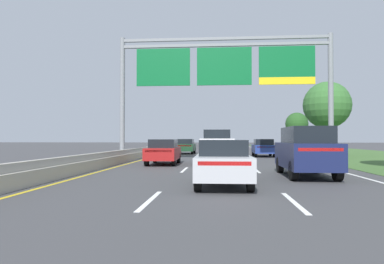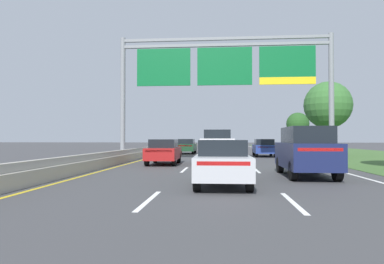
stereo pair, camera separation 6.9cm
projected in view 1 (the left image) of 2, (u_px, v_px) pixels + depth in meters
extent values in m
plane|color=#3D3D3F|center=(220.00, 155.00, 33.41)|extent=(220.00, 220.00, 0.00)
cube|color=white|center=(150.00, 200.00, 9.14)|extent=(0.14, 3.00, 0.01)
cube|color=white|center=(184.00, 170.00, 18.11)|extent=(0.14, 3.00, 0.01)
cube|color=white|center=(196.00, 159.00, 27.08)|extent=(0.14, 3.00, 0.01)
cube|color=white|center=(202.00, 154.00, 36.05)|extent=(0.14, 3.00, 0.01)
cube|color=white|center=(205.00, 151.00, 45.02)|extent=(0.14, 3.00, 0.01)
cube|color=white|center=(208.00, 149.00, 53.99)|extent=(0.14, 3.00, 0.01)
cube|color=white|center=(209.00, 148.00, 62.96)|extent=(0.14, 3.00, 0.01)
cube|color=white|center=(211.00, 146.00, 71.93)|extent=(0.14, 3.00, 0.01)
cube|color=white|center=(212.00, 146.00, 80.90)|extent=(0.14, 3.00, 0.01)
cube|color=white|center=(294.00, 202.00, 8.85)|extent=(0.14, 3.00, 0.01)
cube|color=white|center=(257.00, 170.00, 17.82)|extent=(0.14, 3.00, 0.01)
cube|color=white|center=(244.00, 160.00, 26.79)|extent=(0.14, 3.00, 0.01)
cube|color=white|center=(238.00, 154.00, 35.76)|extent=(0.14, 3.00, 0.01)
cube|color=white|center=(234.00, 151.00, 44.73)|extent=(0.14, 3.00, 0.01)
cube|color=white|center=(232.00, 149.00, 53.70)|extent=(0.14, 3.00, 0.01)
cube|color=white|center=(230.00, 148.00, 62.67)|extent=(0.14, 3.00, 0.01)
cube|color=white|center=(229.00, 146.00, 71.64)|extent=(0.14, 3.00, 0.01)
cube|color=white|center=(228.00, 146.00, 80.61)|extent=(0.14, 3.00, 0.01)
cube|color=white|center=(283.00, 156.00, 32.95)|extent=(0.16, 106.00, 0.01)
cube|color=gold|center=(159.00, 155.00, 33.88)|extent=(0.16, 106.00, 0.01)
cube|color=#3D602D|center=(371.00, 156.00, 32.32)|extent=(14.00, 110.00, 0.02)
cube|color=#A8A399|center=(152.00, 152.00, 33.94)|extent=(0.60, 110.00, 0.55)
cube|color=#A8A399|center=(152.00, 148.00, 33.94)|extent=(0.25, 110.00, 0.30)
cylinder|color=gray|center=(122.00, 99.00, 25.31)|extent=(0.36, 0.36, 8.94)
cylinder|color=gray|center=(331.00, 97.00, 24.15)|extent=(0.36, 0.36, 8.94)
cube|color=gray|center=(224.00, 39.00, 24.81)|extent=(14.70, 0.24, 0.20)
cube|color=gray|center=(224.00, 45.00, 24.80)|extent=(14.70, 0.24, 0.20)
cube|color=#0C602D|center=(163.00, 67.00, 24.93)|extent=(3.83, 0.12, 2.66)
cube|color=#0C602D|center=(224.00, 66.00, 24.59)|extent=(3.83, 0.12, 2.66)
cube|color=#0C602D|center=(287.00, 62.00, 24.26)|extent=(3.83, 0.12, 2.16)
cube|color=yellow|center=(287.00, 81.00, 24.23)|extent=(3.83, 0.12, 0.50)
cube|color=silver|center=(217.00, 149.00, 22.53)|extent=(2.05, 5.42, 1.00)
cube|color=black|center=(217.00, 136.00, 23.39)|extent=(1.74, 1.92, 0.78)
cube|color=#B21414|center=(217.00, 146.00, 19.88)|extent=(1.68, 0.10, 0.12)
cube|color=silver|center=(217.00, 140.00, 20.82)|extent=(2.02, 1.96, 0.20)
cylinder|color=black|center=(205.00, 156.00, 24.41)|extent=(0.31, 0.84, 0.84)
cylinder|color=black|center=(229.00, 156.00, 24.29)|extent=(0.31, 0.84, 0.84)
cylinder|color=black|center=(203.00, 159.00, 20.75)|extent=(0.31, 0.84, 0.84)
cylinder|color=black|center=(231.00, 159.00, 20.63)|extent=(0.31, 0.84, 0.84)
cube|color=maroon|center=(164.00, 153.00, 22.03)|extent=(1.91, 4.44, 0.72)
cube|color=black|center=(164.00, 143.00, 22.00)|extent=(1.61, 2.33, 0.52)
cube|color=#B21414|center=(158.00, 151.00, 19.88)|extent=(1.53, 0.11, 0.12)
cylinder|color=black|center=(155.00, 158.00, 23.57)|extent=(0.23, 0.66, 0.66)
cylinder|color=black|center=(179.00, 158.00, 23.47)|extent=(0.23, 0.66, 0.66)
cylinder|color=black|center=(147.00, 160.00, 20.58)|extent=(0.23, 0.66, 0.66)
cylinder|color=black|center=(174.00, 161.00, 20.49)|extent=(0.23, 0.66, 0.66)
cube|color=#B2B5BA|center=(223.00, 165.00, 12.15)|extent=(1.86, 4.42, 0.72)
cube|color=black|center=(223.00, 147.00, 12.11)|extent=(1.59, 2.32, 0.52)
cube|color=#B21414|center=(224.00, 163.00, 10.00)|extent=(1.53, 0.10, 0.12)
cylinder|color=black|center=(202.00, 171.00, 13.69)|extent=(0.23, 0.66, 0.66)
cylinder|color=black|center=(243.00, 172.00, 13.58)|extent=(0.23, 0.66, 0.66)
cylinder|color=black|center=(198.00, 181.00, 10.70)|extent=(0.23, 0.66, 0.66)
cylinder|color=black|center=(250.00, 181.00, 10.59)|extent=(0.23, 0.66, 0.66)
cube|color=#193D23|center=(186.00, 147.00, 37.04)|extent=(1.85, 4.41, 0.72)
cube|color=black|center=(186.00, 141.00, 37.00)|extent=(1.58, 2.31, 0.52)
cube|color=#B21414|center=(184.00, 146.00, 34.89)|extent=(1.53, 0.09, 0.12)
cylinder|color=black|center=(180.00, 150.00, 38.59)|extent=(0.22, 0.66, 0.66)
cylinder|color=black|center=(194.00, 150.00, 38.46)|extent=(0.22, 0.66, 0.66)
cylinder|color=black|center=(177.00, 151.00, 35.61)|extent=(0.22, 0.66, 0.66)
cylinder|color=black|center=(192.00, 151.00, 35.48)|extent=(0.22, 0.66, 0.66)
cube|color=#161E47|center=(306.00, 155.00, 14.93)|extent=(1.95, 4.72, 1.05)
cube|color=black|center=(306.00, 135.00, 14.79)|extent=(1.67, 3.02, 0.68)
cube|color=#B21414|center=(320.00, 150.00, 12.63)|extent=(1.60, 0.10, 0.12)
cylinder|color=black|center=(280.00, 165.00, 16.58)|extent=(0.27, 0.76, 0.76)
cylinder|color=black|center=(315.00, 165.00, 16.43)|extent=(0.27, 0.76, 0.76)
cylinder|color=black|center=(293.00, 171.00, 13.40)|extent=(0.27, 0.76, 0.76)
cylinder|color=black|center=(338.00, 171.00, 13.25)|extent=(0.27, 0.76, 0.76)
cube|color=navy|center=(263.00, 149.00, 31.60)|extent=(1.90, 4.43, 0.72)
cube|color=black|center=(263.00, 142.00, 31.56)|extent=(1.61, 2.33, 0.52)
cube|color=#B21414|center=(266.00, 147.00, 29.45)|extent=(1.53, 0.11, 0.12)
cylinder|color=black|center=(253.00, 152.00, 33.16)|extent=(0.23, 0.66, 0.66)
cylinder|color=black|center=(270.00, 152.00, 33.00)|extent=(0.23, 0.66, 0.66)
cylinder|color=black|center=(256.00, 153.00, 30.18)|extent=(0.23, 0.66, 0.66)
cylinder|color=black|center=(275.00, 154.00, 30.02)|extent=(0.23, 0.66, 0.66)
cylinder|color=#4C3823|center=(327.00, 139.00, 33.83)|extent=(0.36, 0.36, 3.06)
sphere|color=#33662D|center=(327.00, 105.00, 33.89)|extent=(4.54, 4.54, 4.54)
cylinder|color=#4C3823|center=(297.00, 141.00, 50.08)|extent=(0.36, 0.36, 2.46)
sphere|color=#234C1E|center=(297.00, 124.00, 50.13)|extent=(3.22, 3.22, 3.22)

